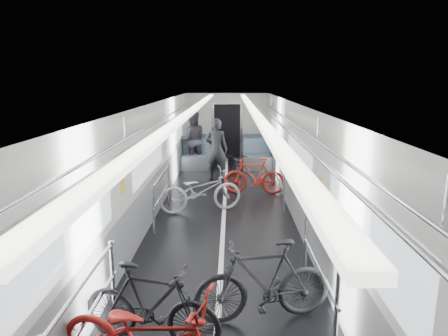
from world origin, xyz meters
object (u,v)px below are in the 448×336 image
Objects in this scene: bike_aisle at (237,167)px; person_seated at (192,140)px; bike_left_mid at (151,306)px; person_standing at (216,150)px; bike_right_near at (263,281)px; bike_left_far at (200,191)px; bike_right_far at (254,176)px.

person_seated is at bearing 128.36° from bike_aisle.
person_standing reaches higher than bike_left_mid.
bike_right_near is 6.86m from bike_aisle.
bike_aisle is at bearing -34.12° from bike_left_far.
bike_left_far is 2.89m from bike_aisle.
bike_left_mid is 7.49m from person_standing.
bike_left_mid is at bearing -7.45° from bike_right_far.
person_seated reaches higher than bike_left_far.
bike_left_far is at bearing 11.52° from bike_left_mid.
person_standing is at bearing 106.25° from person_seated.
bike_left_mid is at bearing 80.60° from person_seated.
bike_right_far is 3.54m from person_seated.
bike_right_near is 1.08× the size of bike_aisle.
person_standing is at bearing 168.09° from bike_aisle.
bike_left_mid is 1.02× the size of bike_aisle.
person_seated reaches higher than person_standing.
person_seated is (-1.43, 1.67, 0.54)m from bike_aisle.
bike_right_near reaches higher than bike_right_far.
bike_right_near is at bearing -90.38° from bike_aisle.
bike_left_far is 1.02× the size of person_standing.
bike_left_far is 1.93m from bike_right_far.
bike_right_near is (1.07, -4.08, 0.03)m from bike_left_far.
bike_left_mid reaches higher than bike_right_far.
person_standing is 0.95× the size of person_seated.
bike_left_mid is 6.22m from bike_right_far.
person_standing reaches higher than bike_aisle.
bike_right_near is 0.89× the size of person_seated.
person_seated is (-1.66, 8.52, 0.44)m from bike_right_near.
bike_left_far is 1.18× the size of bike_right_far.
bike_left_far is 4.22m from bike_right_near.
person_standing is at bearing -22.19° from bike_left_far.
bike_right_far is at bearing -58.32° from bike_left_far.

